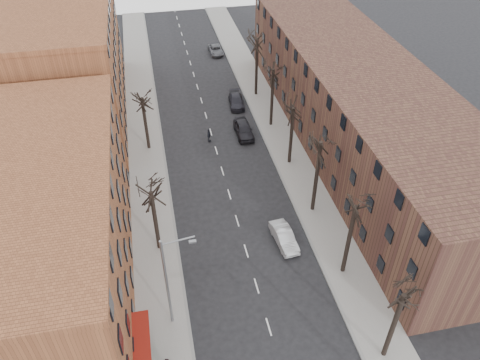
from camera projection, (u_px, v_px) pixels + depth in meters
sidewalk_left at (145, 144)px, 55.20m from camera, size 4.00×90.00×0.15m
sidewalk_right at (276, 128)px, 57.77m from camera, size 4.00×90.00×0.15m
building_left_near at (41, 239)px, 34.96m from camera, size 12.00×26.00×12.00m
building_left_far at (67, 63)px, 56.41m from camera, size 12.00×28.00×14.00m
building_right at (359, 107)px, 52.16m from camera, size 12.00×50.00×10.00m
tree_right_a at (383, 355)px, 34.16m from camera, size 5.20×5.20×10.00m
tree_right_b at (342, 271)px, 40.25m from camera, size 5.20×5.20×10.80m
tree_right_c at (312, 210)px, 46.34m from camera, size 5.20×5.20×11.60m
tree_right_d at (289, 163)px, 52.43m from camera, size 5.20×5.20×10.00m
tree_right_e at (271, 125)px, 58.52m from camera, size 5.20×5.20×10.80m
tree_right_f at (256, 95)px, 64.61m from camera, size 5.20×5.20×11.60m
tree_left_a at (160, 248)px, 42.37m from camera, size 5.20×5.20×9.50m
tree_left_b at (149, 149)px, 54.55m from camera, size 5.20×5.20×9.50m
streetlight at (169, 280)px, 33.22m from camera, size 2.45×0.22×9.03m
silver_sedan at (284, 237)px, 42.45m from camera, size 1.92×4.38×1.40m
parked_car_near at (244, 129)px, 56.28m from camera, size 1.93×4.78×1.63m
parked_car_mid at (236, 101)px, 61.95m from camera, size 2.25×4.72×1.33m
parked_car_far at (216, 50)px, 74.86m from camera, size 2.08×4.38×1.21m
pedestrian_crossing at (209, 135)px, 55.16m from camera, size 0.68×1.08×1.72m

